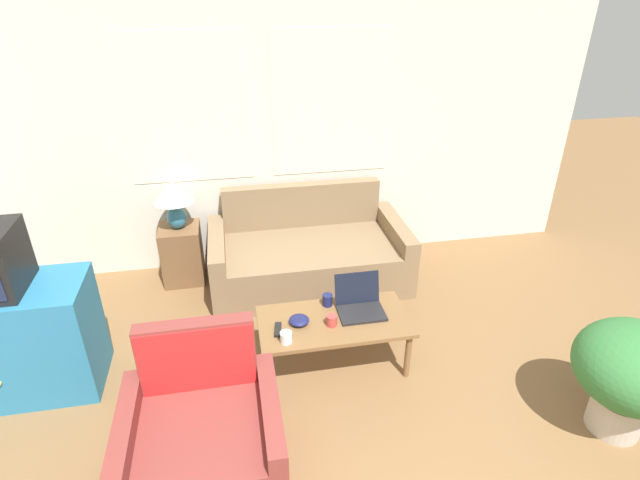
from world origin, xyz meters
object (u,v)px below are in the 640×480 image
(couch, at_px, (308,255))
(cup_yellow, at_px, (332,320))
(cup_navy, at_px, (327,300))
(snack_bowl, at_px, (299,320))
(tv_remote, at_px, (278,330))
(potted_plant, at_px, (632,371))
(table_lamp, at_px, (174,197))
(armchair, at_px, (204,438))
(laptop, at_px, (360,303))
(cup_white, at_px, (286,337))
(coffee_table, at_px, (334,325))

(couch, xyz_separation_m, cup_yellow, (-0.05, -1.29, 0.19))
(cup_navy, xyz_separation_m, cup_yellow, (-0.02, -0.24, -0.01))
(snack_bowl, xyz_separation_m, tv_remote, (-0.16, -0.06, -0.02))
(tv_remote, distance_m, potted_plant, 2.23)
(couch, distance_m, table_lamp, 1.32)
(armchair, bearing_deg, table_lamp, 96.02)
(couch, height_order, tv_remote, couch)
(laptop, bearing_deg, potted_plant, -35.08)
(cup_navy, height_order, snack_bowl, cup_navy)
(snack_bowl, bearing_deg, armchair, -130.92)
(laptop, relative_size, cup_navy, 3.70)
(cup_white, relative_size, potted_plant, 0.10)
(cup_navy, xyz_separation_m, snack_bowl, (-0.24, -0.18, -0.02))
(cup_yellow, height_order, potted_plant, potted_plant)
(couch, bearing_deg, tv_remote, -108.36)
(table_lamp, bearing_deg, laptop, -44.68)
(armchair, bearing_deg, couch, 64.90)
(tv_remote, bearing_deg, snack_bowl, 19.46)
(coffee_table, xyz_separation_m, tv_remote, (-0.41, -0.05, 0.05))
(couch, bearing_deg, cup_yellow, -92.01)
(armchair, height_order, cup_white, armchair)
(table_lamp, height_order, snack_bowl, table_lamp)
(couch, bearing_deg, coffee_table, -90.70)
(laptop, relative_size, potted_plant, 0.43)
(armchair, bearing_deg, laptop, 36.82)
(table_lamp, bearing_deg, cup_yellow, -52.93)
(armchair, xyz_separation_m, potted_plant, (2.56, -0.16, 0.21))
(snack_bowl, bearing_deg, cup_yellow, -15.13)
(cup_navy, xyz_separation_m, cup_white, (-0.36, -0.37, -0.01))
(armchair, distance_m, laptop, 1.42)
(table_lamp, distance_m, cup_white, 1.83)
(couch, relative_size, laptop, 5.39)
(armchair, relative_size, cup_white, 10.81)
(table_lamp, relative_size, cup_white, 5.53)
(laptop, relative_size, snack_bowl, 2.31)
(cup_navy, height_order, potted_plant, potted_plant)
(table_lamp, distance_m, cup_navy, 1.73)
(cup_white, bearing_deg, potted_plant, -20.29)
(armchair, xyz_separation_m, cup_navy, (0.91, 0.95, 0.18))
(cup_navy, bearing_deg, cup_yellow, -94.56)
(armchair, relative_size, table_lamp, 1.96)
(armchair, distance_m, cup_yellow, 1.15)
(laptop, distance_m, cup_white, 0.64)
(potted_plant, bearing_deg, table_lamp, 139.91)
(cup_yellow, xyz_separation_m, snack_bowl, (-0.22, 0.06, -0.01))
(cup_yellow, bearing_deg, snack_bowl, 164.87)
(armchair, relative_size, laptop, 2.62)
(cup_navy, distance_m, cup_white, 0.51)
(laptop, bearing_deg, table_lamp, 135.32)
(laptop, xyz_separation_m, tv_remote, (-0.62, -0.13, -0.05))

